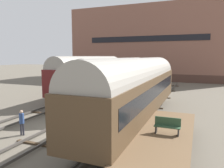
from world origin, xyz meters
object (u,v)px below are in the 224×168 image
at_px(person_worker, 22,120).
at_px(train_car_green, 119,76).
at_px(train_car_maroon, 91,73).
at_px(train_car_brown, 138,86).
at_px(bench, 167,125).

bearing_deg(person_worker, train_car_green, 82.50).
bearing_deg(train_car_green, train_car_maroon, 161.71).
height_order(train_car_green, person_worker, train_car_green).
distance_m(train_car_green, person_worker, 14.27).
xyz_separation_m(train_car_maroon, person_worker, (2.77, -15.55, -1.99)).
height_order(train_car_brown, train_car_maroon, train_car_maroon).
height_order(train_car_maroon, bench, train_car_maroon).
relative_size(train_car_maroon, person_worker, 9.54).
bearing_deg(train_car_brown, train_car_green, 119.53).
xyz_separation_m(train_car_brown, bench, (3.06, -5.05, -1.36)).
relative_size(train_car_green, train_car_maroon, 1.13).
relative_size(bench, person_worker, 0.80).
xyz_separation_m(train_car_brown, train_car_green, (-4.61, 8.14, -0.03)).
distance_m(train_car_maroon, bench, 19.22).
bearing_deg(train_car_maroon, train_car_brown, -46.35).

